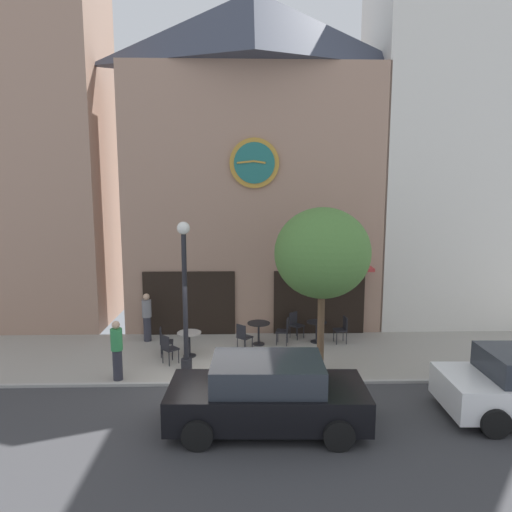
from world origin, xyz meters
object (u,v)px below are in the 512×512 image
object	(u,v)px
cafe_chair_under_awning	(168,347)
cafe_chair_near_tree	(285,329)
cafe_chair_facing_street	(164,340)
cafe_table_center_right	(259,329)
cafe_chair_mid_row	(243,335)
pedestrian_grey	(147,317)
cafe_chair_near_lamp	(343,328)
street_tree	(322,254)
parked_car_black	(267,394)
street_lamp	(185,297)
cafe_table_center_left	(189,339)
cafe_table_rightmost	(317,328)
cafe_chair_facing_wall	(295,323)
pedestrian_green	(117,350)

from	to	relation	value
cafe_chair_under_awning	cafe_chair_near_tree	distance (m)	4.00
cafe_chair_facing_street	cafe_table_center_right	bearing A→B (deg)	18.04
cafe_chair_under_awning	cafe_chair_facing_street	bearing A→B (deg)	109.42
cafe_chair_mid_row	pedestrian_grey	xyz separation A→B (m)	(-3.31, 1.10, 0.33)
cafe_table_center_right	cafe_chair_mid_row	xyz separation A→B (m)	(-0.52, -0.63, -0.03)
cafe_chair_near_tree	cafe_table_center_right	bearing A→B (deg)	179.78
cafe_chair_facing_street	cafe_chair_near_lamp	bearing A→B (deg)	10.34
cafe_table_center_right	cafe_chair_under_awning	xyz separation A→B (m)	(-2.77, -1.66, -0.03)
cafe_chair_near_lamp	cafe_chair_facing_street	distance (m)	5.97
street_tree	parked_car_black	world-z (taller)	street_tree
street_lamp	cafe_table_center_left	distance (m)	2.01
cafe_table_rightmost	cafe_chair_mid_row	xyz separation A→B (m)	(-2.51, -0.80, 0.03)
cafe_chair_near_lamp	pedestrian_grey	size ratio (longest dim) A/B	0.54
cafe_table_rightmost	cafe_chair_facing_wall	size ratio (longest dim) A/B	0.80
street_tree	cafe_table_center_left	size ratio (longest dim) A/B	6.09
cafe_chair_facing_wall	parked_car_black	world-z (taller)	parked_car_black
cafe_chair_near_tree	pedestrian_grey	distance (m)	4.74
cafe_chair_near_lamp	cafe_chair_facing_street	xyz separation A→B (m)	(-5.87, -1.07, 0.00)
cafe_table_center_right	pedestrian_green	distance (m)	4.84
cafe_table_center_left	cafe_chair_near_tree	distance (m)	3.25
street_tree	cafe_chair_near_tree	xyz separation A→B (m)	(-0.82, 2.29, -2.90)
cafe_table_center_right	cafe_chair_near_lamp	bearing A→B (deg)	1.84
cafe_table_center_left	cafe_chair_near_tree	world-z (taller)	cafe_chair_near_tree
cafe_table_center_right	cafe_chair_under_awning	world-z (taller)	cafe_chair_under_awning
cafe_chair_under_awning	street_tree	bearing A→B (deg)	-8.06
street_tree	pedestrian_green	xyz separation A→B (m)	(-5.67, -0.46, -2.57)
pedestrian_green	pedestrian_grey	world-z (taller)	same
cafe_table_rightmost	parked_car_black	xyz separation A→B (m)	(-1.98, -5.55, 0.26)
street_lamp	pedestrian_grey	world-z (taller)	street_lamp
street_lamp	cafe_chair_near_tree	xyz separation A→B (m)	(3.03, 2.20, -1.67)
cafe_chair_near_lamp	cafe_chair_mid_row	distance (m)	3.46
cafe_chair_near_lamp	cafe_table_rightmost	bearing A→B (deg)	174.61
cafe_chair_facing_street	pedestrian_grey	distance (m)	1.71
cafe_chair_facing_wall	cafe_table_center_left	bearing A→B (deg)	-153.95
cafe_chair_mid_row	pedestrian_green	distance (m)	4.07
street_lamp	parked_car_black	xyz separation A→B (m)	(2.17, -3.18, -1.43)
cafe_table_center_left	pedestrian_grey	size ratio (longest dim) A/B	0.46
cafe_table_rightmost	cafe_chair_under_awning	xyz separation A→B (m)	(-4.76, -1.84, 0.03)
cafe_table_center_left	cafe_chair_facing_street	xyz separation A→B (m)	(-0.80, 0.05, -0.04)
cafe_table_center_right	cafe_chair_facing_wall	size ratio (longest dim) A/B	0.84
cafe_table_center_right	cafe_chair_facing_street	distance (m)	3.16
cafe_table_center_right	pedestrian_grey	bearing A→B (deg)	172.90
cafe_chair_facing_street	pedestrian_grey	xyz separation A→B (m)	(-0.82, 1.46, 0.33)
pedestrian_green	parked_car_black	size ratio (longest dim) A/B	0.38
cafe_table_center_right	cafe_chair_near_tree	xyz separation A→B (m)	(0.88, -0.00, -0.03)
street_lamp	cafe_chair_mid_row	world-z (taller)	street_lamp
cafe_table_center_right	pedestrian_grey	xyz separation A→B (m)	(-3.83, 0.48, 0.31)
cafe_chair_mid_row	cafe_chair_facing_street	distance (m)	2.51
cafe_table_rightmost	cafe_chair_near_tree	xyz separation A→B (m)	(-1.11, -0.18, 0.03)
street_lamp	cafe_chair_under_awning	xyz separation A→B (m)	(-0.61, 0.54, -1.67)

